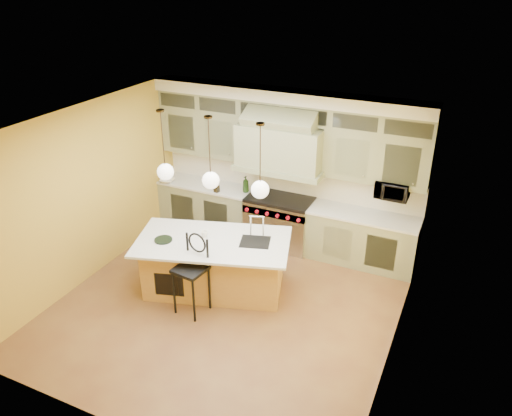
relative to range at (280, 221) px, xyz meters
The scene contains 18 objects.
floor 2.20m from the range, 90.00° to the right, with size 5.00×5.00×0.00m, color brown.
ceiling 3.23m from the range, 90.00° to the right, with size 5.00×5.00×0.00m, color white.
wall_back 1.03m from the range, 90.00° to the left, with size 5.00×5.00×0.00m, color gold.
wall_front 4.74m from the range, 90.00° to the right, with size 5.00×5.00×0.00m, color gold.
wall_left 3.43m from the range, 139.39° to the right, with size 5.00×5.00×0.00m, color gold.
wall_right 3.43m from the range, 40.61° to the right, with size 5.00×5.00×0.00m, color gold.
back_cabinetry 0.95m from the range, 90.00° to the left, with size 5.00×0.77×2.90m.
range is the anchor object (origin of this frame).
kitchen_island 1.82m from the range, 102.51° to the right, with size 2.65×1.91×1.35m.
counter_stool 2.46m from the range, 99.85° to the right, with size 0.50×0.50×1.27m.
microwave 2.18m from the range, ahead, with size 0.54×0.37×0.30m, color black.
oil_bottle_a 0.93m from the range, behind, with size 0.12×0.12×0.32m, color #193314.
oil_bottle_b 1.34m from the range, 169.64° to the right, with size 0.09×0.09×0.19m, color black.
fruit_bowl 2.36m from the range, behind, with size 0.28×0.28×0.07m, color white.
cup 1.92m from the range, 107.65° to the right, with size 0.11×0.11×0.10m, color white.
pendant_left 2.60m from the range, 124.04° to the right, with size 0.26×0.26×1.11m.
pendant_center 2.34m from the range, 102.69° to the right, with size 0.26×0.26×1.11m.
pendant_right 2.34m from the range, 77.31° to the right, with size 0.26×0.26×1.11m.
Camera 1 is at (3.05, -5.52, 4.80)m, focal length 35.00 mm.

